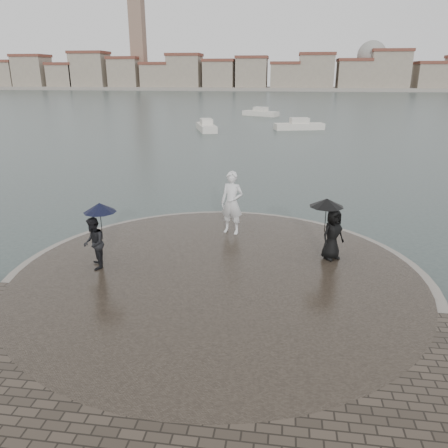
# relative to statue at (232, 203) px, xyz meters

# --- Properties ---
(ground) EXTENTS (400.00, 400.00, 0.00)m
(ground) POSITION_rel_statue_xyz_m (0.02, -7.00, -1.52)
(ground) COLOR #2B3835
(ground) RESTS_ON ground
(kerb_ring) EXTENTS (12.50, 12.50, 0.32)m
(kerb_ring) POSITION_rel_statue_xyz_m (0.02, -3.50, -1.36)
(kerb_ring) COLOR gray
(kerb_ring) RESTS_ON ground
(quay_tip) EXTENTS (11.90, 11.90, 0.36)m
(quay_tip) POSITION_rel_statue_xyz_m (0.02, -3.50, -1.33)
(quay_tip) COLOR #2D261E
(quay_tip) RESTS_ON ground
(statue) EXTENTS (0.96, 0.76, 2.31)m
(statue) POSITION_rel_statue_xyz_m (0.00, 0.00, 0.00)
(statue) COLOR white
(statue) RESTS_ON quay_tip
(visitor_left) EXTENTS (1.16, 1.06, 2.04)m
(visitor_left) POSITION_rel_statue_xyz_m (-3.64, -3.65, -0.07)
(visitor_left) COLOR black
(visitor_left) RESTS_ON quay_tip
(visitor_right) EXTENTS (1.26, 1.09, 1.95)m
(visitor_right) POSITION_rel_statue_xyz_m (3.36, -1.89, -0.03)
(visitor_right) COLOR black
(visitor_right) RESTS_ON quay_tip
(far_skyline) EXTENTS (260.00, 20.00, 37.00)m
(far_skyline) POSITION_rel_statue_xyz_m (-6.27, 153.71, 4.09)
(far_skyline) COLOR gray
(far_skyline) RESTS_ON ground
(boats) EXTENTS (14.64, 23.42, 1.50)m
(boats) POSITION_rel_statue_xyz_m (-2.00, 39.91, -1.14)
(boats) COLOR silver
(boats) RESTS_ON ground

